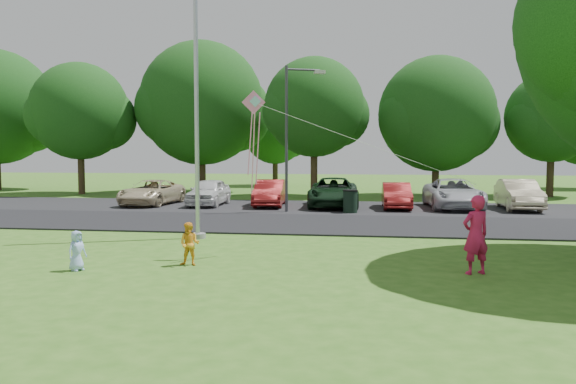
# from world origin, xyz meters

# --- Properties ---
(ground) EXTENTS (120.00, 120.00, 0.00)m
(ground) POSITION_xyz_m (0.00, 0.00, 0.00)
(ground) COLOR #34661A
(ground) RESTS_ON ground
(park_road) EXTENTS (60.00, 6.00, 0.06)m
(park_road) POSITION_xyz_m (0.00, 9.00, 0.03)
(park_road) COLOR black
(park_road) RESTS_ON ground
(parking_strip) EXTENTS (42.00, 7.00, 0.06)m
(parking_strip) POSITION_xyz_m (0.00, 15.50, 0.03)
(parking_strip) COLOR black
(parking_strip) RESTS_ON ground
(flagpole) EXTENTS (0.50, 0.50, 10.00)m
(flagpole) POSITION_xyz_m (-3.50, 5.00, 4.17)
(flagpole) COLOR #B7BABF
(flagpole) RESTS_ON ground
(street_lamp) EXTENTS (1.80, 0.85, 6.70)m
(street_lamp) POSITION_xyz_m (-1.58, 13.10, 4.02)
(street_lamp) COLOR #3F3F44
(street_lamp) RESTS_ON ground
(trash_can) EXTENTS (0.69, 0.69, 1.09)m
(trash_can) POSITION_xyz_m (1.09, 13.00, 0.55)
(trash_can) COLOR black
(trash_can) RESTS_ON ground
(tree_row) EXTENTS (64.35, 11.94, 10.88)m
(tree_row) POSITION_xyz_m (1.59, 24.23, 5.71)
(tree_row) COLOR #332316
(tree_row) RESTS_ON ground
(horizon_trees) EXTENTS (77.46, 7.20, 7.02)m
(horizon_trees) POSITION_xyz_m (4.06, 33.88, 4.30)
(horizon_trees) COLOR #332316
(horizon_trees) RESTS_ON ground
(parked_cars) EXTENTS (20.26, 5.39, 1.45)m
(parked_cars) POSITION_xyz_m (0.18, 15.55, 0.75)
(parked_cars) COLOR #C6B793
(parked_cars) RESTS_ON ground
(woman) EXTENTS (0.78, 0.67, 1.80)m
(woman) POSITION_xyz_m (4.39, 0.74, 0.90)
(woman) COLOR #C31A4A
(woman) RESTS_ON ground
(child_yellow) EXTENTS (0.53, 0.42, 1.06)m
(child_yellow) POSITION_xyz_m (-2.34, 0.71, 0.53)
(child_yellow) COLOR #FFAB28
(child_yellow) RESTS_ON ground
(child_blue) EXTENTS (0.47, 0.55, 0.94)m
(child_blue) POSITION_xyz_m (-4.76, -0.25, 0.47)
(child_blue) COLOR #A5C3FD
(child_blue) RESTS_ON ground
(kite) EXTENTS (5.74, 1.67, 2.72)m
(kite) POSITION_xyz_m (-0.92, 2.11, 3.62)
(kite) COLOR pink
(kite) RESTS_ON ground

